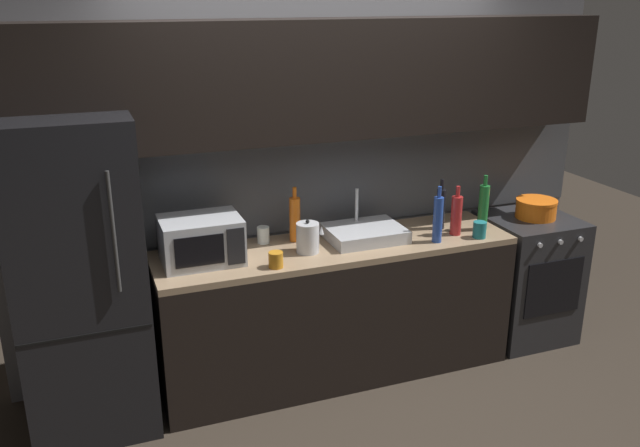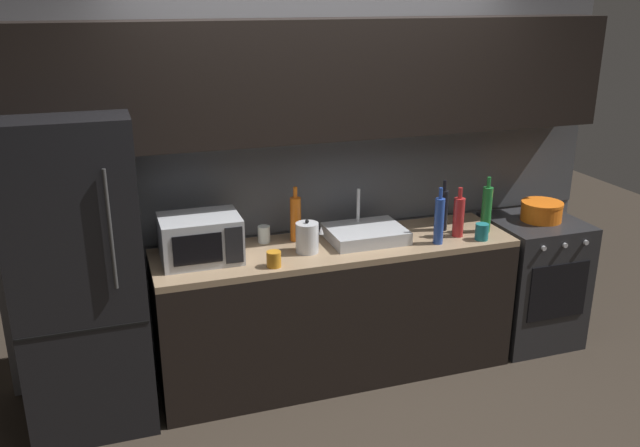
% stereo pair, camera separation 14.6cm
% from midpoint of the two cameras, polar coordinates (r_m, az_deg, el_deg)
% --- Properties ---
extents(back_wall, '(4.02, 0.44, 2.50)m').
position_cam_midpoint_polar(back_wall, '(4.25, -1.05, 7.74)').
color(back_wall, slate).
rests_on(back_wall, ground).
extents(counter_run, '(2.28, 0.60, 0.90)m').
position_cam_midpoint_polar(counter_run, '(4.34, 0.37, -7.37)').
color(counter_run, black).
rests_on(counter_run, ground).
extents(refrigerator, '(0.68, 0.69, 1.81)m').
position_cam_midpoint_polar(refrigerator, '(3.92, -20.87, -4.44)').
color(refrigerator, black).
rests_on(refrigerator, ground).
extents(oven_range, '(0.60, 0.62, 0.90)m').
position_cam_midpoint_polar(oven_range, '(5.02, 16.39, -4.42)').
color(oven_range, '#232326').
rests_on(oven_range, ground).
extents(microwave, '(0.46, 0.35, 0.27)m').
position_cam_midpoint_polar(microwave, '(3.93, -11.20, -1.41)').
color(microwave, '#A8AAAF').
rests_on(microwave, counter_run).
extents(sink_basin, '(0.48, 0.38, 0.30)m').
position_cam_midpoint_polar(sink_basin, '(4.25, 2.85, -0.81)').
color(sink_basin, '#ADAFB5').
rests_on(sink_basin, counter_run).
extents(kettle, '(0.17, 0.14, 0.21)m').
position_cam_midpoint_polar(kettle, '(4.02, -2.09, -1.22)').
color(kettle, '#B7BABF').
rests_on(kettle, counter_run).
extents(wine_bottle_blue, '(0.06, 0.06, 0.36)m').
position_cam_midpoint_polar(wine_bottle_blue, '(4.21, 9.08, 0.39)').
color(wine_bottle_blue, '#234299').
rests_on(wine_bottle_blue, counter_run).
extents(wine_bottle_red, '(0.07, 0.07, 0.33)m').
position_cam_midpoint_polar(wine_bottle_red, '(4.37, 10.66, 0.74)').
color(wine_bottle_red, '#A82323').
rests_on(wine_bottle_red, counter_run).
extents(wine_bottle_dark, '(0.06, 0.06, 0.34)m').
position_cam_midpoint_polar(wine_bottle_dark, '(4.47, 9.37, 1.30)').
color(wine_bottle_dark, black).
rests_on(wine_bottle_dark, counter_run).
extents(wine_bottle_orange, '(0.07, 0.07, 0.35)m').
position_cam_midpoint_polar(wine_bottle_orange, '(4.19, -3.17, 0.41)').
color(wine_bottle_orange, orange).
rests_on(wine_bottle_orange, counter_run).
extents(wine_bottle_green, '(0.07, 0.07, 0.37)m').
position_cam_midpoint_polar(wine_bottle_green, '(4.49, 12.91, 1.39)').
color(wine_bottle_green, '#1E6B2D').
rests_on(wine_bottle_green, counter_run).
extents(mug_teal, '(0.08, 0.08, 0.11)m').
position_cam_midpoint_polar(mug_teal, '(4.37, 12.57, -0.53)').
color(mug_teal, '#19666B').
rests_on(mug_teal, counter_run).
extents(mug_amber, '(0.08, 0.08, 0.09)m').
position_cam_midpoint_polar(mug_amber, '(3.82, -4.90, -3.12)').
color(mug_amber, '#B27019').
rests_on(mug_amber, counter_run).
extents(mug_clear, '(0.08, 0.08, 0.11)m').
position_cam_midpoint_polar(mug_clear, '(4.20, -5.87, -0.98)').
color(mug_clear, silver).
rests_on(mug_clear, counter_run).
extents(cooking_pot, '(0.28, 0.28, 0.13)m').
position_cam_midpoint_polar(cooking_pot, '(4.86, 17.20, 1.23)').
color(cooking_pot, orange).
rests_on(cooking_pot, oven_range).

